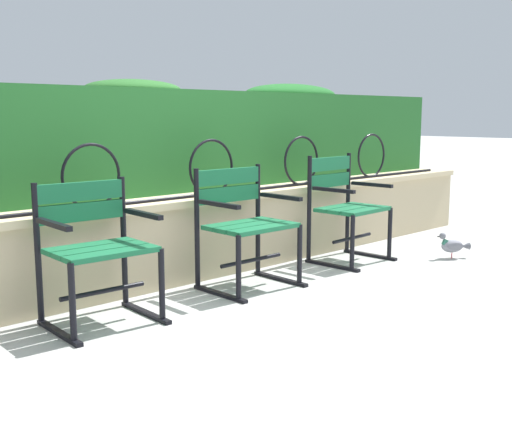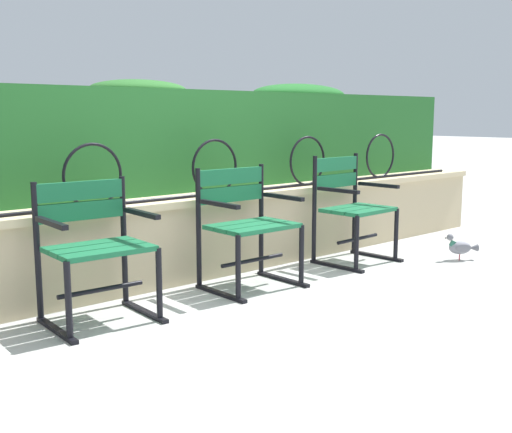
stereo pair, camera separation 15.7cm
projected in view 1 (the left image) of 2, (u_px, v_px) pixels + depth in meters
name	position (u px, v px, depth m)	size (l,w,h in m)	color
ground_plane	(270.00, 303.00, 4.13)	(60.00, 60.00, 0.00)	#ADADA8
stone_wall	(185.00, 237.00, 4.71)	(6.99, 0.41, 0.61)	#C6B289
iron_arch_fence	(161.00, 175.00, 4.41)	(6.45, 0.02, 0.42)	black
hedge_row	(147.00, 137.00, 4.93)	(6.85, 0.58, 0.88)	#236028
park_chair_left	(95.00, 245.00, 3.68)	(0.62, 0.55, 0.82)	#19663D
park_chair_centre	(244.00, 222.00, 4.46)	(0.62, 0.53, 0.84)	#19663D
park_chair_right	(345.00, 205.00, 5.26)	(0.60, 0.55, 0.88)	#19663D
pigeon_far_side	(453.00, 245.00, 5.39)	(0.26, 0.21, 0.22)	gray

